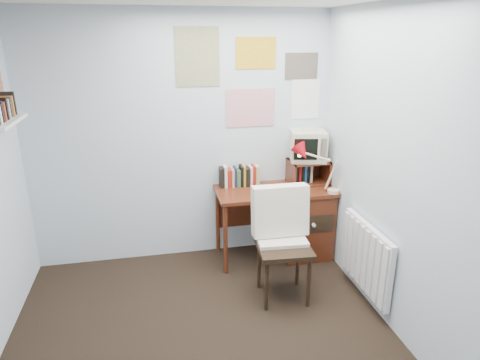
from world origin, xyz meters
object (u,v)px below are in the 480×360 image
Objects in this scene: tv_riser at (308,172)px; wall_shelf at (3,122)px; desk at (299,219)px; crt_tv at (308,144)px; desk_chair at (284,248)px; desk_lamp at (335,172)px; radiator at (366,257)px.

wall_shelf is (-2.69, -0.49, 0.74)m from tv_riser.
wall_shelf reaches higher than tv_riser.
desk is 3.37× the size of crt_tv.
desk_chair is at bearing -118.38° from desk.
desk_chair is 1.23m from crt_tv.
tv_riser reaches higher than desk_chair.
tv_riser is at bearing 10.32° from wall_shelf.
desk is 0.51m from tv_riser.
wall_shelf is (-2.57, -0.38, 1.21)m from desk.
desk_chair is at bearing -145.63° from desk_lamp.
desk_lamp is (0.27, -0.22, 0.57)m from desk.
desk is at bearing 107.24° from radiator.
crt_tv is (-0.16, 0.35, 0.20)m from desk_lamp.
crt_tv is 0.45× the size of radiator.
desk_chair is 1.57× the size of wall_shelf.
tv_riser is at bearing -50.80° from crt_tv.
desk_chair reaches higher than desk.
desk_chair is 1.22× the size of radiator.
desk_chair is at bearing -121.34° from tv_riser.
desk_lamp is at bearing 91.61° from radiator.
desk_lamp is 0.54× the size of radiator.
desk_lamp reaches higher than tv_riser.
desk is 3.00× the size of tv_riser.
desk is 0.67m from desk_lamp.
desk_chair is 1.08m from tv_riser.
crt_tv is at bearing 63.54° from desk_chair.
desk_lamp reaches higher than radiator.
wall_shelf reaches higher than crt_tv.
crt_tv is at bearing 110.82° from desk_lamp.
desk is 1.23× the size of desk_chair.
wall_shelf reaches higher than desk_lamp.
radiator is (0.02, -0.71, -0.56)m from desk_lamp.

